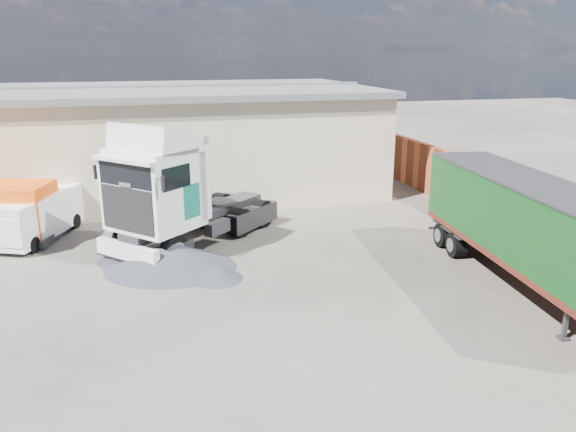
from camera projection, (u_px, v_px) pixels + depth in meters
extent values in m
plane|color=black|center=(253.00, 310.00, 16.16)|extent=(120.00, 120.00, 0.00)
cube|color=beige|center=(76.00, 145.00, 28.79)|extent=(30.00, 12.00, 5.00)
cube|color=#56595B|center=(70.00, 92.00, 28.03)|extent=(30.60, 12.60, 0.30)
cube|color=#56595B|center=(162.00, 179.00, 24.40)|extent=(4.00, 0.08, 3.60)
cube|color=#56595B|center=(69.00, 88.00, 27.98)|extent=(30.60, 0.40, 0.15)
cube|color=brown|center=(486.00, 193.00, 24.18)|extent=(0.35, 26.00, 2.50)
cylinder|color=black|center=(150.00, 244.00, 19.84)|extent=(2.66, 2.74, 1.15)
cylinder|color=black|center=(218.00, 218.00, 22.91)|extent=(2.69, 2.78, 1.15)
cylinder|color=black|center=(240.00, 210.00, 24.14)|extent=(2.69, 2.78, 1.15)
cube|color=#2D2D30|center=(198.00, 216.00, 21.83)|extent=(5.91, 5.58, 0.33)
cube|color=silver|center=(127.00, 252.00, 19.00)|extent=(2.08, 2.21, 0.60)
cube|color=silver|center=(154.00, 190.00, 19.61)|extent=(3.67, 3.68, 2.65)
cube|color=black|center=(128.00, 210.00, 18.72)|extent=(1.67, 1.79, 1.52)
cube|color=black|center=(125.00, 175.00, 18.39)|extent=(1.70, 1.82, 0.81)
cube|color=silver|center=(155.00, 141.00, 19.30)|extent=(3.37, 3.40, 1.33)
cube|color=#0D614B|center=(136.00, 191.00, 20.74)|extent=(0.60, 0.56, 1.19)
cube|color=#0D614B|center=(192.00, 201.00, 19.35)|extent=(0.60, 0.56, 1.19)
cylinder|color=#2D2D30|center=(221.00, 202.00, 22.91)|extent=(1.68, 1.68, 0.13)
cube|color=#2D2D30|center=(566.00, 323.00, 14.37)|extent=(0.28, 0.28, 0.94)
cylinder|color=black|center=(472.00, 239.00, 20.81)|extent=(2.25, 1.12, 0.90)
cube|color=#2D2D30|center=(524.00, 265.00, 17.46)|extent=(1.71, 10.23, 0.30)
cube|color=#581F14|center=(525.00, 256.00, 17.38)|extent=(3.15, 10.37, 0.20)
cube|color=black|center=(530.00, 219.00, 17.04)|extent=(3.15, 10.37, 2.21)
cube|color=#2D2D30|center=(535.00, 183.00, 16.72)|extent=(3.21, 10.43, 0.07)
cylinder|color=black|center=(13.00, 244.00, 20.68)|extent=(1.91, 1.29, 0.62)
cylinder|color=black|center=(57.00, 220.00, 23.54)|extent=(1.91, 1.29, 0.62)
cube|color=silver|center=(34.00, 215.00, 21.92)|extent=(3.37, 4.69, 1.60)
cube|color=silver|center=(6.00, 230.00, 20.23)|extent=(1.94, 1.47, 1.04)
cube|color=black|center=(7.00, 215.00, 20.26)|extent=(1.54, 0.73, 0.57)
cube|color=#2D2D30|center=(9.00, 237.00, 21.90)|extent=(4.11, 3.16, 0.34)
cube|color=#EA530D|center=(6.00, 213.00, 21.63)|extent=(3.83, 2.88, 2.27)
cone|color=black|center=(170.00, 255.00, 19.09)|extent=(5.54, 5.54, 0.95)
cone|color=black|center=(217.00, 272.00, 18.26)|extent=(2.08, 2.08, 0.47)
cone|color=black|center=(127.00, 253.00, 19.86)|extent=(2.54, 2.54, 0.57)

